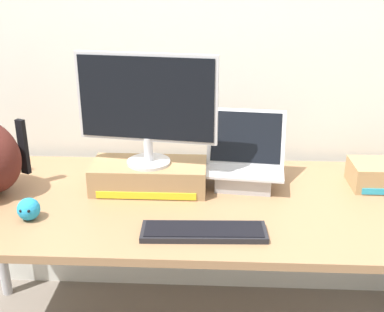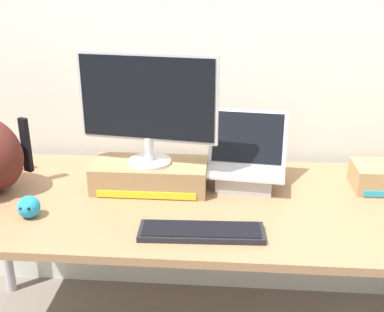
# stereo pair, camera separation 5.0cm
# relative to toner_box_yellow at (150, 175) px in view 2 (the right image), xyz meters

# --- Properties ---
(back_wall) EXTENTS (7.00, 0.10, 2.60)m
(back_wall) POSITION_rel_toner_box_yellow_xyz_m (0.18, 0.43, 0.50)
(back_wall) COLOR silver
(back_wall) RESTS_ON ground
(desk) EXTENTS (2.08, 0.83, 0.75)m
(desk) POSITION_rel_toner_box_yellow_xyz_m (0.18, -0.09, -0.12)
(desk) COLOR #99704C
(desk) RESTS_ON ground
(toner_box_yellow) EXTENTS (0.46, 0.22, 0.11)m
(toner_box_yellow) POSITION_rel_toner_box_yellow_xyz_m (0.00, 0.00, 0.00)
(toner_box_yellow) COLOR #9E7A51
(toner_box_yellow) RESTS_ON desk
(desktop_monitor) EXTENTS (0.54, 0.17, 0.44)m
(desktop_monitor) POSITION_rel_toner_box_yellow_xyz_m (-0.00, -0.00, 0.29)
(desktop_monitor) COLOR silver
(desktop_monitor) RESTS_ON toner_box_yellow
(open_laptop) EXTENTS (0.34, 0.27, 0.29)m
(open_laptop) POSITION_rel_toner_box_yellow_xyz_m (0.38, 0.06, 0.01)
(open_laptop) COLOR #ADADB2
(open_laptop) RESTS_ON desk
(external_keyboard) EXTENTS (0.42, 0.14, 0.02)m
(external_keyboard) POSITION_rel_toner_box_yellow_xyz_m (0.23, -0.35, -0.04)
(external_keyboard) COLOR black
(external_keyboard) RESTS_ON desk
(plush_toy) EXTENTS (0.08, 0.08, 0.08)m
(plush_toy) POSITION_rel_toner_box_yellow_xyz_m (-0.39, -0.27, -0.01)
(plush_toy) COLOR #2393CC
(plush_toy) RESTS_ON desk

